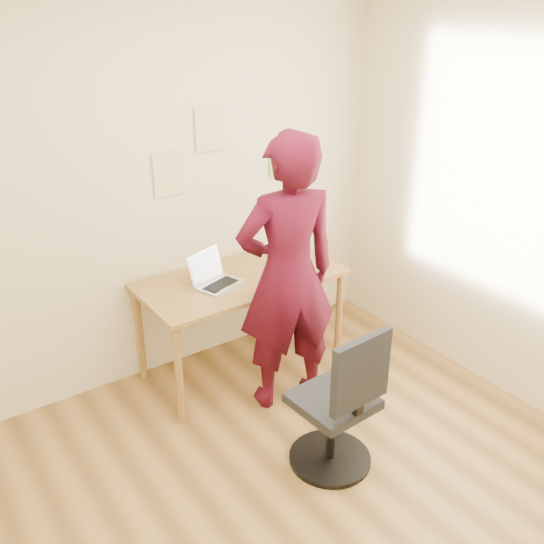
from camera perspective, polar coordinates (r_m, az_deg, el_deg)
room at (r=2.67m, az=5.06°, el=-1.22°), size 3.58×3.58×2.78m
desk at (r=4.20m, az=-2.94°, el=-1.52°), size 1.40×0.70×0.74m
laptop at (r=4.06m, az=-5.46°, el=-0.50°), size 0.37×0.35×0.21m
paper_sheet at (r=4.25m, az=2.24°, el=0.12°), size 0.31×0.35×0.00m
phone at (r=4.16m, az=2.04°, el=-0.40°), size 0.12×0.14×0.01m
wall_note_left at (r=4.08m, az=-9.74°, el=9.08°), size 0.21×0.00×0.30m
wall_note_mid at (r=4.16m, az=-5.92°, el=13.24°), size 0.21×0.00×0.30m
wall_note_right at (r=4.53m, az=0.74°, el=10.54°), size 0.18×0.00×0.24m
office_chair at (r=3.49m, az=6.42°, el=-12.84°), size 0.48×0.48×0.93m
person at (r=3.77m, az=1.45°, el=-0.37°), size 0.74×0.57×1.83m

